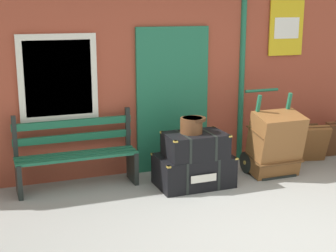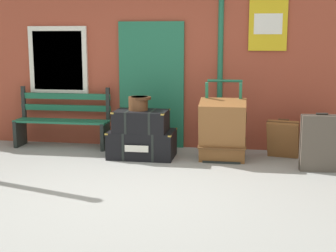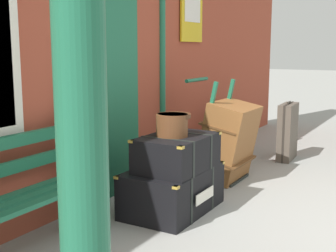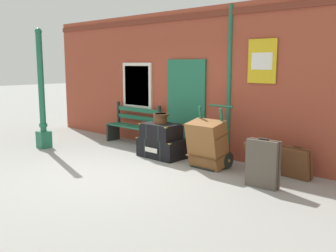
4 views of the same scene
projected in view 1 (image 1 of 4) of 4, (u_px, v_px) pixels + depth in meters
name	position (u px, v px, depth m)	size (l,w,h in m)	color
ground_plane	(273.00, 233.00, 5.31)	(60.00, 60.00, 0.00)	gray
brick_facade	(181.00, 60.00, 7.29)	(10.40, 0.35, 3.20)	#9E422D
platform_bench	(76.00, 155.00, 6.58)	(1.60, 0.43, 1.01)	#1E6647
steamer_trunk_base	(194.00, 170.00, 6.69)	(1.01, 0.68, 0.43)	black
steamer_trunk_middle	(195.00, 145.00, 6.56)	(0.82, 0.56, 0.33)	black
round_hatbox	(192.00, 124.00, 6.50)	(0.34, 0.31, 0.21)	brown
porters_trolley	(268.00, 154.00, 7.21)	(0.71, 0.61, 1.20)	black
large_brown_trunk	(275.00, 144.00, 7.01)	(0.70, 0.60, 0.95)	brown
suitcase_tan	(312.00, 143.00, 7.68)	(0.53, 0.42, 0.61)	brown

